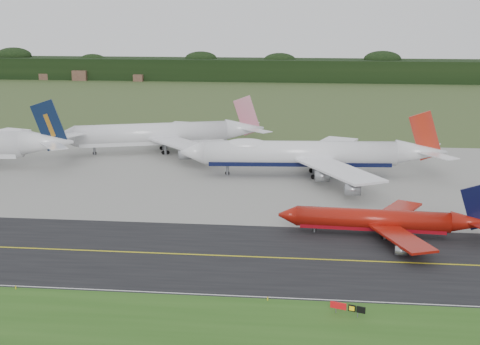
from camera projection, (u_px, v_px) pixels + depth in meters
name	position (u px, v px, depth m)	size (l,w,h in m)	color
ground	(272.00, 249.00, 112.62)	(600.00, 600.00, 0.00)	#2C431F
taxiway	(271.00, 257.00, 108.76)	(400.00, 32.00, 0.02)	black
apron	(285.00, 176.00, 161.88)	(400.00, 78.00, 0.01)	gray
taxiway_centreline	(271.00, 257.00, 108.75)	(400.00, 0.40, 0.00)	gold
taxiway_edge_line	(264.00, 297.00, 93.78)	(400.00, 0.25, 0.00)	silver
horizon_treeline	(301.00, 71.00, 375.74)	(700.00, 25.00, 12.00)	black
jet_ba_747	(309.00, 154.00, 160.84)	(64.22, 53.05, 16.14)	white
jet_red_737	(384.00, 221.00, 118.66)	(37.49, 30.56, 10.13)	maroon
jet_star_tail	(163.00, 134.00, 187.83)	(57.55, 46.92, 15.50)	white
taxiway_sign	(347.00, 307.00, 87.99)	(4.55, 1.72, 1.58)	slate
edge_marker_left	(16.00, 287.00, 96.46)	(0.16, 0.16, 0.50)	yellow
edge_marker_center	(268.00, 299.00, 92.70)	(0.16, 0.16, 0.50)	yellow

